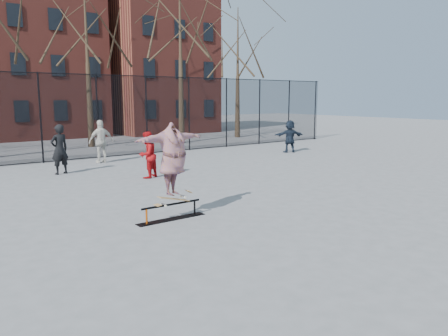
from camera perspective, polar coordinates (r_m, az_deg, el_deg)
ground at (r=10.34m, az=5.42°, el=-7.19°), size 100.00×100.00×0.00m
skate_rail at (r=10.64m, az=-6.87°, el=-5.87°), size 1.80×0.28×0.40m
skateboard at (r=10.60m, az=-6.60°, el=-4.28°), size 0.88×0.21×0.10m
skater at (r=10.42m, az=-6.69°, el=0.65°), size 2.21×1.09×1.74m
bystander_black at (r=17.73m, az=-20.69°, el=2.29°), size 0.78×0.59×1.90m
bystander_red at (r=16.06m, az=-10.00°, el=1.69°), size 1.02×0.94×1.69m
bystander_white at (r=20.23m, az=-15.73°, el=3.36°), size 1.14×0.49×1.92m
bystander_navy at (r=23.47m, az=8.58°, el=4.12°), size 1.65×1.13×1.71m
fence at (r=21.35m, az=-19.24°, el=6.43°), size 34.03×0.07×4.00m
tree_row at (r=25.62m, az=-23.56°, el=18.49°), size 33.66×7.46×10.67m
rowhouses at (r=34.20m, az=-25.59°, el=13.66°), size 29.00×7.00×13.00m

